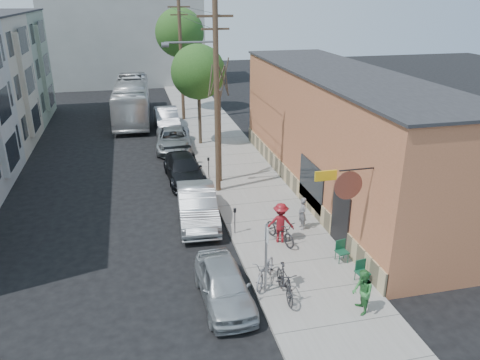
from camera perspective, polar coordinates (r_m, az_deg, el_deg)
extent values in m
plane|color=black|center=(20.51, -6.22, -8.77)|extent=(120.00, 120.00, 0.00)
cube|color=gray|center=(30.99, -1.04, 2.40)|extent=(4.50, 58.00, 0.15)
cube|color=#B66843|center=(26.05, 12.08, 5.44)|extent=(5.00, 20.00, 6.50)
cube|color=#2B2B2D|center=(25.34, 12.68, 12.60)|extent=(5.20, 20.20, 0.12)
cube|color=tan|center=(26.00, 6.57, -0.55)|extent=(0.10, 20.00, 1.10)
cube|color=black|center=(20.66, 12.14, -4.81)|extent=(0.10, 1.60, 2.60)
cube|color=black|center=(23.45, 8.67, -0.45)|extent=(0.08, 3.00, 2.20)
cylinder|color=brown|center=(17.43, 13.06, -0.65)|extent=(1.10, 0.06, 1.10)
cube|color=gold|center=(20.42, 10.42, 0.52)|extent=(1.00, 0.08, 0.45)
cube|color=#B8AD96|center=(36.81, -25.03, 10.64)|extent=(1.10, 3.20, 7.00)
cube|color=gray|center=(45.13, -26.67, 12.11)|extent=(6.00, 8.00, 9.00)
cube|color=gray|center=(44.59, -23.18, 12.56)|extent=(1.10, 3.20, 7.00)
cube|color=#A4A49F|center=(59.73, -13.89, 17.05)|extent=(18.00, 8.00, 12.00)
cube|color=slate|center=(17.01, 3.18, -9.55)|extent=(0.07, 0.07, 2.80)
cube|color=silver|center=(16.51, 3.25, -6.59)|extent=(0.02, 0.45, 0.60)
cylinder|color=slate|center=(21.36, -0.63, -5.17)|extent=(0.06, 0.06, 1.10)
cylinder|color=black|center=(21.09, -0.64, -3.71)|extent=(0.14, 0.14, 0.18)
cylinder|color=slate|center=(27.80, -3.84, 1.39)|extent=(0.06, 0.06, 1.10)
cylinder|color=black|center=(27.60, -3.88, 2.55)|extent=(0.14, 0.14, 0.18)
cylinder|color=#503A28|center=(24.67, -2.85, 9.54)|extent=(0.28, 0.28, 10.00)
cube|color=#503A28|center=(24.13, -3.05, 19.33)|extent=(1.80, 0.12, 0.12)
cube|color=#503A28|center=(24.16, -3.02, 17.91)|extent=(1.40, 0.10, 0.10)
cylinder|color=slate|center=(23.90, -9.13, 15.95)|extent=(0.35, 0.24, 0.24)
cylinder|color=#503A28|center=(40.54, -7.18, 14.26)|extent=(0.28, 0.28, 10.00)
cube|color=#503A28|center=(40.21, -7.48, 20.20)|extent=(1.80, 0.12, 0.12)
cube|color=#503A28|center=(40.23, -7.44, 19.35)|extent=(1.40, 0.10, 0.10)
cylinder|color=#44392C|center=(26.61, -2.55, 5.25)|extent=(0.24, 0.24, 5.31)
cylinder|color=#44392C|center=(33.88, -4.97, 8.43)|extent=(0.24, 0.24, 4.85)
sphere|color=#2D5A1F|center=(33.35, -5.12, 12.99)|extent=(3.79, 3.79, 3.79)
cylinder|color=#44392C|center=(44.22, -7.13, 12.63)|extent=(0.24, 0.24, 6.55)
sphere|color=#2D5A1F|center=(43.79, -7.37, 17.39)|extent=(4.33, 4.33, 4.33)
imported|color=slate|center=(21.86, 7.60, -4.06)|extent=(0.38, 0.57, 1.54)
imported|color=#327E39|center=(16.83, 14.69, -13.09)|extent=(0.73, 0.87, 1.63)
imported|color=maroon|center=(20.58, 4.97, -5.21)|extent=(1.34, 1.00, 1.84)
imported|color=black|center=(20.75, 4.93, -6.15)|extent=(1.31, 2.16, 1.07)
imported|color=black|center=(17.24, 5.49, -12.31)|extent=(0.64, 2.03, 1.21)
imported|color=slate|center=(18.03, 3.12, -10.87)|extent=(1.66, 2.04, 1.04)
imported|color=#AEB3B7|center=(17.12, -1.96, -12.63)|extent=(1.81, 4.25, 1.43)
imported|color=#9EA2A5|center=(22.69, -5.22, -3.16)|extent=(2.08, 5.20, 1.68)
imported|color=black|center=(27.82, -6.87, 1.34)|extent=(2.23, 5.06, 1.44)
imported|color=gray|center=(33.57, -8.10, 4.91)|extent=(2.83, 5.46, 1.47)
imported|color=gray|center=(39.02, -8.94, 7.42)|extent=(1.83, 5.13, 1.68)
imported|color=silver|center=(42.50, -13.03, 9.47)|extent=(3.39, 12.16, 3.35)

